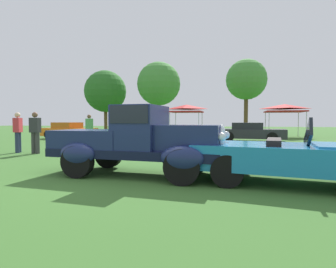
% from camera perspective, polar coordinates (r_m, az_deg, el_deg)
% --- Properties ---
extents(ground_plane, '(120.00, 120.00, 0.00)m').
position_cam_1_polar(ground_plane, '(6.70, -9.21, -8.78)').
color(ground_plane, '#386628').
extents(feature_pickup_truck, '(4.38, 2.03, 1.70)m').
position_cam_1_polar(feature_pickup_truck, '(6.76, -6.20, -1.25)').
color(feature_pickup_truck, black).
rests_on(feature_pickup_truck, ground_plane).
extents(neighbor_convertible, '(4.37, 2.28, 1.40)m').
position_cam_1_polar(neighbor_convertible, '(6.32, 25.75, -4.39)').
color(neighbor_convertible, '#1E7AB7').
rests_on(neighbor_convertible, ground_plane).
extents(show_car_orange, '(4.36, 2.44, 1.22)m').
position_cam_1_polar(show_car_orange, '(21.78, -19.96, 0.64)').
color(show_car_orange, orange).
rests_on(show_car_orange, ground_plane).
extents(show_car_skyblue, '(4.52, 2.04, 1.22)m').
position_cam_1_polar(show_car_skyblue, '(19.76, -5.29, 0.60)').
color(show_car_skyblue, '#669EDB').
rests_on(show_car_skyblue, ground_plane).
extents(show_car_charcoal, '(4.47, 2.03, 1.22)m').
position_cam_1_polar(show_car_charcoal, '(18.72, 16.61, 0.38)').
color(show_car_charcoal, '#28282D').
rests_on(show_car_charcoal, ground_plane).
extents(spectator_near_truck, '(0.36, 0.46, 1.69)m').
position_cam_1_polar(spectator_near_truck, '(13.11, -28.69, 0.57)').
color(spectator_near_truck, '#283351').
rests_on(spectator_near_truck, ground_plane).
extents(spectator_by_row, '(0.47, 0.39, 1.69)m').
position_cam_1_polar(spectator_by_row, '(16.06, -16.00, 1.14)').
color(spectator_by_row, '#283351').
rests_on(spectator_by_row, ground_plane).
extents(spectator_far_side, '(0.40, 0.24, 1.69)m').
position_cam_1_polar(spectator_far_side, '(12.39, -25.83, 0.52)').
color(spectator_far_side, '#383838').
rests_on(spectator_far_side, ground_plane).
extents(canopy_tent_left_field, '(2.65, 2.65, 2.71)m').
position_cam_1_polar(canopy_tent_left_field, '(23.40, 3.86, 5.40)').
color(canopy_tent_left_field, '#B7B7BC').
rests_on(canopy_tent_left_field, ground_plane).
extents(canopy_tent_center_field, '(3.00, 3.00, 2.71)m').
position_cam_1_polar(canopy_tent_center_field, '(24.64, 23.03, 5.06)').
color(canopy_tent_center_field, '#B7B7BC').
rests_on(canopy_tent_center_field, ground_plane).
extents(treeline_far_left, '(5.42, 5.42, 7.91)m').
position_cam_1_polar(treeline_far_left, '(37.31, -12.85, 8.59)').
color(treeline_far_left, brown).
rests_on(treeline_far_left, ground_plane).
extents(treeline_mid_left, '(5.25, 5.25, 8.45)m').
position_cam_1_polar(treeline_mid_left, '(33.87, -1.94, 10.33)').
color(treeline_mid_left, '#47331E').
rests_on(treeline_mid_left, ground_plane).
extents(treeline_center, '(4.50, 4.50, 8.20)m').
position_cam_1_polar(treeline_center, '(32.44, 15.94, 10.76)').
color(treeline_center, brown).
rests_on(treeline_center, ground_plane).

